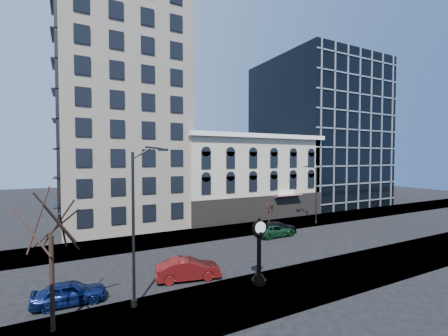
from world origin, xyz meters
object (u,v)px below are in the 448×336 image
street_lamp_near (145,183)px  car_near_a (70,293)px  street_clock (259,254)px  car_near_b (188,269)px

street_lamp_near → car_near_a: size_ratio=2.33×
street_clock → street_lamp_near: bearing=177.1°
street_clock → street_lamp_near: size_ratio=0.48×
street_clock → car_near_a: size_ratio=1.11×
street_lamp_near → car_near_a: street_lamp_near is taller
street_lamp_near → car_near_a: bearing=146.5°
car_near_b → street_lamp_near: bearing=135.2°
street_clock → car_near_b: 5.47m
street_clock → street_lamp_near: (-7.84, 0.79, 5.31)m
street_lamp_near → car_near_a: (-4.19, 2.32, -6.84)m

